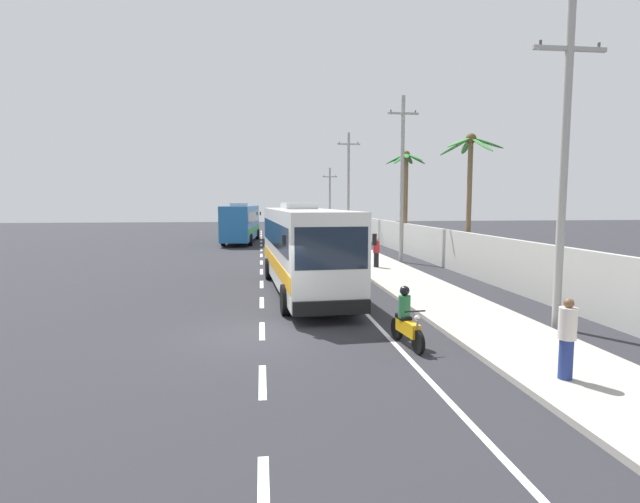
# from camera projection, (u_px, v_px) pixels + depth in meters

# --- Properties ---
(ground_plane) EXTENTS (160.00, 160.00, 0.00)m
(ground_plane) POSITION_uv_depth(u_px,v_px,m) (262.00, 335.00, 13.91)
(ground_plane) COLOR #28282D
(sidewalk_kerb) EXTENTS (3.20, 90.00, 0.14)m
(sidewalk_kerb) POSITION_uv_depth(u_px,v_px,m) (396.00, 276.00, 24.59)
(sidewalk_kerb) COLOR #A8A399
(sidewalk_kerb) RESTS_ON ground
(lane_markings) EXTENTS (3.69, 71.41, 0.01)m
(lane_markings) POSITION_uv_depth(u_px,v_px,m) (299.00, 266.00, 28.88)
(lane_markings) COLOR white
(lane_markings) RESTS_ON ground
(boundary_wall) EXTENTS (0.24, 60.00, 2.22)m
(boundary_wall) POSITION_uv_depth(u_px,v_px,m) (440.00, 247.00, 28.89)
(boundary_wall) COLOR #B2B2AD
(boundary_wall) RESTS_ON ground
(coach_bus_foreground) EXTENTS (3.40, 12.09, 3.76)m
(coach_bus_foreground) POSITION_uv_depth(u_px,v_px,m) (303.00, 246.00, 20.44)
(coach_bus_foreground) COLOR silver
(coach_bus_foreground) RESTS_ON ground
(coach_bus_far_lane) EXTENTS (3.49, 11.47, 3.70)m
(coach_bus_far_lane) POSITION_uv_depth(u_px,v_px,m) (241.00, 222.00, 45.19)
(coach_bus_far_lane) COLOR #2366A8
(coach_bus_far_lane) RESTS_ON ground
(motorcycle_beside_bus) EXTENTS (0.56, 1.96, 1.58)m
(motorcycle_beside_bus) POSITION_uv_depth(u_px,v_px,m) (406.00, 322.00, 12.78)
(motorcycle_beside_bus) COLOR black
(motorcycle_beside_bus) RESTS_ON ground
(motorcycle_trailing) EXTENTS (0.56, 1.96, 1.59)m
(motorcycle_trailing) POSITION_uv_depth(u_px,v_px,m) (336.00, 254.00, 29.39)
(motorcycle_trailing) COLOR black
(motorcycle_trailing) RESTS_ON ground
(pedestrian_near_kerb) EXTENTS (0.36, 0.36, 1.75)m
(pedestrian_near_kerb) POSITION_uv_depth(u_px,v_px,m) (356.00, 239.00, 36.00)
(pedestrian_near_kerb) COLOR black
(pedestrian_near_kerb) RESTS_ON sidewalk_kerb
(pedestrian_midwalk) EXTENTS (0.36, 0.36, 1.68)m
(pedestrian_midwalk) POSITION_uv_depth(u_px,v_px,m) (376.00, 252.00, 27.18)
(pedestrian_midwalk) COLOR black
(pedestrian_midwalk) RESTS_ON sidewalk_kerb
(pedestrian_far_walk) EXTENTS (0.36, 0.36, 1.70)m
(pedestrian_far_walk) POSITION_uv_depth(u_px,v_px,m) (567.00, 337.00, 9.97)
(pedestrian_far_walk) COLOR navy
(pedestrian_far_walk) RESTS_ON sidewalk_kerb
(utility_pole_nearest) EXTENTS (2.23, 0.24, 9.86)m
(utility_pole_nearest) POSITION_uv_depth(u_px,v_px,m) (564.00, 156.00, 14.10)
(utility_pole_nearest) COLOR #9E9E99
(utility_pole_nearest) RESTS_ON ground
(utility_pole_mid) EXTENTS (1.94, 0.24, 10.27)m
(utility_pole_mid) POSITION_uv_depth(u_px,v_px,m) (402.00, 177.00, 30.14)
(utility_pole_mid) COLOR #9E9E99
(utility_pole_mid) RESTS_ON ground
(utility_pole_far) EXTENTS (2.19, 0.24, 10.30)m
(utility_pole_far) POSITION_uv_depth(u_px,v_px,m) (348.00, 185.00, 46.15)
(utility_pole_far) COLOR #9E9E99
(utility_pole_far) RESTS_ON ground
(utility_pole_distant) EXTENTS (1.88, 0.24, 8.13)m
(utility_pole_distant) POSITION_uv_depth(u_px,v_px,m) (330.00, 198.00, 62.39)
(utility_pole_distant) COLOR #9E9E99
(utility_pole_distant) RESTS_ON ground
(palm_nearest) EXTENTS (3.57, 3.54, 7.39)m
(palm_nearest) POSITION_uv_depth(u_px,v_px,m) (470.00, 172.00, 25.67)
(palm_nearest) COLOR brown
(palm_nearest) RESTS_ON ground
(palm_second) EXTENTS (3.00, 3.19, 7.53)m
(palm_second) POSITION_uv_depth(u_px,v_px,m) (406.00, 184.00, 35.67)
(palm_second) COLOR brown
(palm_second) RESTS_ON ground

